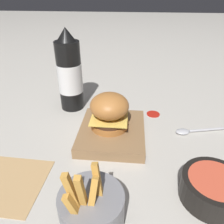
{
  "coord_description": "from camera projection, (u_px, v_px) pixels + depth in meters",
  "views": [
    {
      "loc": [
        0.46,
        0.1,
        0.37
      ],
      "look_at": [
        -0.03,
        0.05,
        0.08
      ],
      "focal_mm": 35.0,
      "sensor_mm": 36.0,
      "label": 1
    }
  ],
  "objects": [
    {
      "name": "serving_board",
      "position": [
        112.0,
        132.0,
        0.6
      ],
      "size": [
        0.2,
        0.17,
        0.03
      ],
      "color": "olive",
      "rests_on": "ground_plane"
    },
    {
      "name": "parchment_square",
      "position": [
        8.0,
        183.0,
        0.46
      ],
      "size": [
        0.16,
        0.16,
        0.0
      ],
      "color": "tan",
      "rests_on": "ground_plane"
    },
    {
      "name": "ground_plane",
      "position": [
        92.0,
        141.0,
        0.59
      ],
      "size": [
        6.0,
        6.0,
        0.0
      ],
      "primitive_type": "plane",
      "color": "#B7B2A8"
    },
    {
      "name": "side_bowl",
      "position": [
        213.0,
        188.0,
        0.42
      ],
      "size": [
        0.12,
        0.12,
        0.05
      ],
      "color": "black",
      "rests_on": "ground_plane"
    },
    {
      "name": "spoon",
      "position": [
        191.0,
        131.0,
        0.62
      ],
      "size": [
        0.05,
        0.15,
        0.01
      ],
      "rotation": [
        0.0,
        0.0,
        4.94
      ],
      "color": "#B2B2B7",
      "rests_on": "ground_plane"
    },
    {
      "name": "fries_basket",
      "position": [
        92.0,
        211.0,
        0.36
      ],
      "size": [
        0.11,
        0.11,
        0.14
      ],
      "color": "slate",
      "rests_on": "ground_plane"
    },
    {
      "name": "ketchup_bottle",
      "position": [
        70.0,
        74.0,
        0.69
      ],
      "size": [
        0.08,
        0.08,
        0.26
      ],
      "color": "black",
      "rests_on": "ground_plane"
    },
    {
      "name": "burger",
      "position": [
        109.0,
        111.0,
        0.57
      ],
      "size": [
        0.1,
        0.1,
        0.1
      ],
      "color": "#AD6B33",
      "rests_on": "serving_board"
    },
    {
      "name": "ketchup_puddle",
      "position": [
        153.0,
        114.0,
        0.7
      ],
      "size": [
        0.04,
        0.04,
        0.0
      ],
      "color": "#B21E14",
      "rests_on": "ground_plane"
    }
  ]
}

